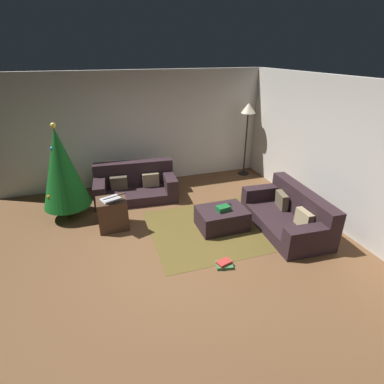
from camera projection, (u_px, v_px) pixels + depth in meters
ground_plane at (172, 253)px, 4.86m from camera, size 6.40×6.40×0.00m
rear_partition at (136, 129)px, 7.00m from camera, size 6.40×0.12×2.60m
corner_partition at (345, 157)px, 5.19m from camera, size 0.12×6.40×2.60m
couch_left at (135, 185)px, 6.61m from camera, size 1.79×1.01×0.75m
couch_right at (290, 214)px, 5.46m from camera, size 1.03×1.88×0.72m
ottoman at (222, 218)px, 5.50m from camera, size 0.87×0.64×0.37m
gift_box at (223, 208)px, 5.36m from camera, size 0.26×0.20×0.09m
tv_remote at (229, 206)px, 5.52m from camera, size 0.12×0.17×0.02m
christmas_tree at (62, 168)px, 5.51m from camera, size 0.88×0.88×1.85m
side_table at (113, 214)px, 5.45m from camera, size 0.52×0.44×0.57m
laptop at (112, 198)px, 5.25m from camera, size 0.45×0.49×0.19m
book_stack at (224, 264)px, 4.55m from camera, size 0.29×0.25×0.09m
corner_lamp at (248, 114)px, 7.31m from camera, size 0.36×0.36×1.83m
area_rug at (221, 227)px, 5.57m from camera, size 2.60×2.00×0.01m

